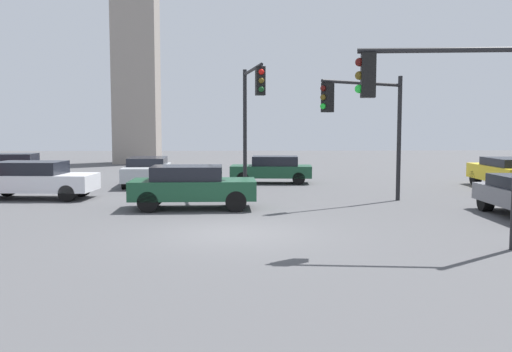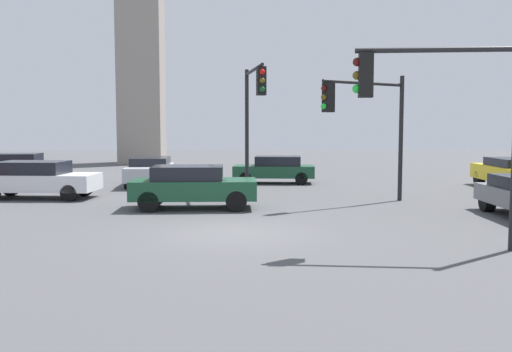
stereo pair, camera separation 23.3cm
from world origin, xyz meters
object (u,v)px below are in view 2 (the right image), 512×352
(car_3, at_px, (275,169))
(car_7, at_px, (150,170))
(traffic_light_2, at_px, (438,99))
(car_0, at_px, (18,167))
(traffic_light_0, at_px, (253,102))
(car_6, at_px, (37,179))
(car_4, at_px, (512,172))
(traffic_light_1, at_px, (365,112))
(car_5, at_px, (193,186))

(car_3, xyz_separation_m, car_7, (-6.01, -0.77, 0.01))
(traffic_light_2, distance_m, car_0, 22.38)
(traffic_light_0, xyz_separation_m, car_7, (-4.84, 5.24, -3.01))
(traffic_light_2, relative_size, car_0, 1.12)
(car_6, bearing_deg, car_7, 57.93)
(car_4, distance_m, car_7, 16.61)
(traffic_light_0, bearing_deg, traffic_light_1, 59.75)
(traffic_light_2, bearing_deg, traffic_light_1, -83.26)
(traffic_light_1, bearing_deg, car_7, -69.98)
(car_4, bearing_deg, car_7, 84.59)
(traffic_light_1, relative_size, car_6, 1.02)
(car_0, distance_m, car_7, 6.98)
(car_0, height_order, car_3, car_0)
(traffic_light_0, xyz_separation_m, car_4, (11.65, 3.23, -2.96))
(traffic_light_1, relative_size, car_4, 0.98)
(traffic_light_1, xyz_separation_m, car_6, (-12.38, 1.99, -2.55))
(car_3, bearing_deg, car_5, 73.79)
(car_0, relative_size, car_3, 1.06)
(traffic_light_1, bearing_deg, car_5, -23.36)
(traffic_light_1, relative_size, car_5, 1.10)
(car_5, bearing_deg, traffic_light_0, 49.11)
(car_3, distance_m, car_5, 9.17)
(traffic_light_0, bearing_deg, car_4, 97.65)
(traffic_light_1, distance_m, traffic_light_2, 7.45)
(traffic_light_0, xyz_separation_m, car_0, (-11.67, 6.69, -2.94))
(car_0, height_order, car_6, car_0)
(car_5, height_order, car_6, car_5)
(traffic_light_2, bearing_deg, car_4, -115.52)
(car_5, bearing_deg, car_0, 134.95)
(car_0, relative_size, car_4, 0.91)
(traffic_light_0, bearing_deg, car_5, -47.76)
(car_0, height_order, car_4, car_0)
(traffic_light_2, height_order, car_7, traffic_light_2)
(traffic_light_1, height_order, car_4, traffic_light_1)
(car_3, bearing_deg, car_6, 35.33)
(traffic_light_0, xyz_separation_m, car_3, (1.17, 6.01, -3.01))
(traffic_light_0, relative_size, car_5, 1.21)
(car_7, bearing_deg, car_6, -38.89)
(car_7, bearing_deg, car_0, -104.45)
(traffic_light_0, distance_m, traffic_light_1, 4.29)
(car_3, height_order, car_6, car_6)
(car_3, height_order, car_5, car_5)
(car_6, bearing_deg, car_3, 34.81)
(traffic_light_2, xyz_separation_m, car_7, (-8.83, 14.32, -2.70))
(traffic_light_0, height_order, car_3, traffic_light_0)
(car_3, bearing_deg, car_7, 12.18)
(traffic_light_1, height_order, car_3, traffic_light_1)
(traffic_light_2, bearing_deg, car_6, -30.82)
(traffic_light_2, height_order, car_6, traffic_light_2)
(car_0, relative_size, car_7, 0.94)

